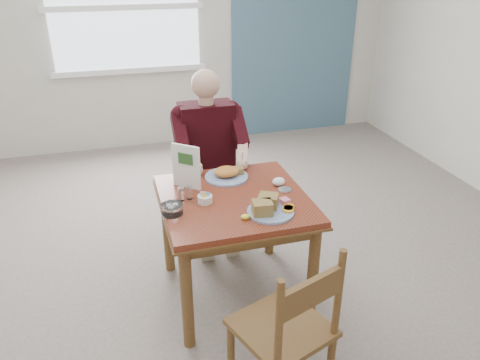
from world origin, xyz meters
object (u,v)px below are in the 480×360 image
object	(u,v)px
table	(234,212)
diner	(209,147)
far_plate	(227,174)
near_plate	(269,207)
chair_far	(208,182)
chair_near	(288,331)

from	to	relation	value
table	diner	world-z (taller)	diner
table	far_plate	bearing A→B (deg)	83.97
near_plate	far_plate	distance (m)	0.53
chair_far	chair_near	bearing A→B (deg)	-89.49
table	diner	size ratio (longest dim) A/B	0.66
chair_far	far_plate	world-z (taller)	chair_far
chair_near	near_plate	distance (m)	0.75
chair_near	table	bearing A→B (deg)	90.95
table	far_plate	distance (m)	0.31
table	chair_far	bearing A→B (deg)	90.00
diner	far_plate	bearing A→B (deg)	-86.10
chair_far	diner	distance (m)	0.34
diner	near_plate	bearing A→B (deg)	-81.49
near_plate	chair_near	bearing A→B (deg)	-100.77
chair_near	diner	size ratio (longest dim) A/B	0.69
table	diner	bearing A→B (deg)	90.00
table	near_plate	world-z (taller)	near_plate
far_plate	table	bearing A→B (deg)	-96.03
table	diner	distance (m)	0.73
diner	chair_near	bearing A→B (deg)	-89.47
chair_near	far_plate	bearing A→B (deg)	89.32
chair_far	near_plate	distance (m)	1.10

